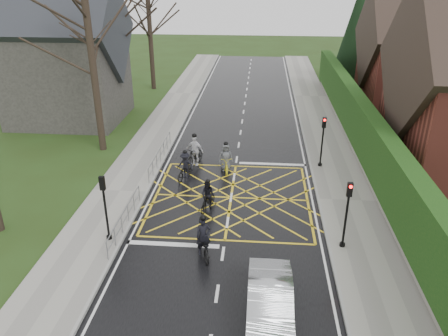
# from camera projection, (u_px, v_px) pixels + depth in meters

# --- Properties ---
(ground) EXTENTS (120.00, 120.00, 0.00)m
(ground) POSITION_uv_depth(u_px,v_px,m) (231.00, 198.00, 23.08)
(ground) COLOR #223311
(ground) RESTS_ON ground
(road) EXTENTS (9.00, 80.00, 0.01)m
(road) POSITION_uv_depth(u_px,v_px,m) (231.00, 197.00, 23.08)
(road) COLOR black
(road) RESTS_ON ground
(sidewalk_right) EXTENTS (3.00, 80.00, 0.15)m
(sidewalk_right) POSITION_uv_depth(u_px,v_px,m) (347.00, 201.00, 22.59)
(sidewalk_right) COLOR gray
(sidewalk_right) RESTS_ON ground
(sidewalk_left) EXTENTS (3.00, 80.00, 0.15)m
(sidewalk_left) POSITION_uv_depth(u_px,v_px,m) (120.00, 192.00, 23.51)
(sidewalk_left) COLOR gray
(sidewalk_left) RESTS_ON ground
(stone_wall) EXTENTS (0.50, 38.00, 0.70)m
(stone_wall) POSITION_uv_depth(u_px,v_px,m) (359.00, 152.00, 27.76)
(stone_wall) COLOR slate
(stone_wall) RESTS_ON ground
(hedge) EXTENTS (0.90, 38.00, 2.80)m
(hedge) POSITION_uv_depth(u_px,v_px,m) (363.00, 126.00, 27.03)
(hedge) COLOR #0E340E
(hedge) RESTS_ON stone_wall
(house_far) EXTENTS (9.80, 8.80, 10.30)m
(house_far) POSITION_uv_depth(u_px,v_px,m) (423.00, 55.00, 36.39)
(house_far) COLOR maroon
(house_far) RESTS_ON ground
(conifer) EXTENTS (4.60, 4.60, 10.00)m
(conifer) POSITION_uv_depth(u_px,v_px,m) (357.00, 34.00, 43.67)
(conifer) COLOR black
(conifer) RESTS_ON ground
(church) EXTENTS (8.80, 7.80, 11.00)m
(church) POSITION_uv_depth(u_px,v_px,m) (64.00, 57.00, 32.90)
(church) COLOR #2D2B28
(church) RESTS_ON ground
(tree_near) EXTENTS (9.24, 9.24, 11.44)m
(tree_near) POSITION_uv_depth(u_px,v_px,m) (88.00, 26.00, 25.87)
(tree_near) COLOR black
(tree_near) RESTS_ON ground
(tree_mid) EXTENTS (10.08, 10.08, 12.48)m
(tree_mid) POSITION_uv_depth(u_px,v_px,m) (113.00, 3.00, 32.88)
(tree_mid) COLOR black
(tree_mid) RESTS_ON ground
(tree_far) EXTENTS (8.40, 8.40, 10.40)m
(tree_far) POSITION_uv_depth(u_px,v_px,m) (149.00, 13.00, 40.66)
(tree_far) COLOR black
(tree_far) RESTS_ON ground
(railing_south) EXTENTS (0.05, 5.04, 1.03)m
(railing_south) POSITION_uv_depth(u_px,v_px,m) (125.00, 215.00, 19.94)
(railing_south) COLOR slate
(railing_south) RESTS_ON ground
(railing_north) EXTENTS (0.05, 6.04, 1.03)m
(railing_north) POSITION_uv_depth(u_px,v_px,m) (160.00, 152.00, 26.72)
(railing_north) COLOR slate
(railing_north) RESTS_ON ground
(traffic_light_ne) EXTENTS (0.24, 0.31, 3.21)m
(traffic_light_ne) POSITION_uv_depth(u_px,v_px,m) (322.00, 142.00, 25.78)
(traffic_light_ne) COLOR black
(traffic_light_ne) RESTS_ON ground
(traffic_light_se) EXTENTS (0.24, 0.31, 3.21)m
(traffic_light_se) POSITION_uv_depth(u_px,v_px,m) (346.00, 216.00, 18.19)
(traffic_light_se) COLOR black
(traffic_light_se) RESTS_ON ground
(traffic_light_sw) EXTENTS (0.24, 0.31, 3.21)m
(traffic_light_sw) POSITION_uv_depth(u_px,v_px,m) (106.00, 209.00, 18.71)
(traffic_light_sw) COLOR black
(traffic_light_sw) RESTS_ON ground
(cyclist_rear) EXTENTS (1.33, 2.08, 1.91)m
(cyclist_rear) POSITION_uv_depth(u_px,v_px,m) (203.00, 242.00, 18.25)
(cyclist_rear) COLOR black
(cyclist_rear) RESTS_ON ground
(cyclist_back) EXTENTS (0.95, 1.70, 1.65)m
(cyclist_back) POSITION_uv_depth(u_px,v_px,m) (208.00, 198.00, 21.74)
(cyclist_back) COLOR black
(cyclist_back) RESTS_ON ground
(cyclist_mid) EXTENTS (1.15, 1.87, 1.71)m
(cyclist_mid) POSITION_uv_depth(u_px,v_px,m) (185.00, 168.00, 24.98)
(cyclist_mid) COLOR black
(cyclist_mid) RESTS_ON ground
(cyclist_front) EXTENTS (1.24, 2.12, 2.05)m
(cyclist_front) POSITION_uv_depth(u_px,v_px,m) (195.00, 154.00, 26.56)
(cyclist_front) COLOR black
(cyclist_front) RESTS_ON ground
(cyclist_lead) EXTENTS (1.02, 1.97, 1.83)m
(cyclist_lead) POSITION_uv_depth(u_px,v_px,m) (226.00, 161.00, 25.88)
(cyclist_lead) COLOR gold
(cyclist_lead) RESTS_ON ground
(car) EXTENTS (1.54, 4.40, 1.45)m
(car) POSITION_uv_depth(u_px,v_px,m) (270.00, 304.00, 14.75)
(car) COLOR #ACB0B3
(car) RESTS_ON ground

